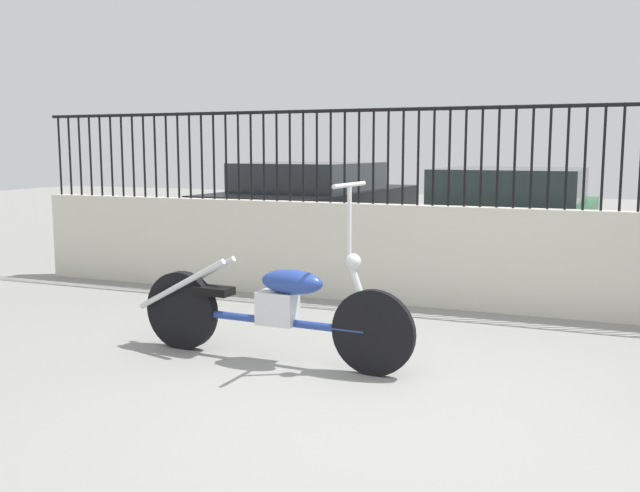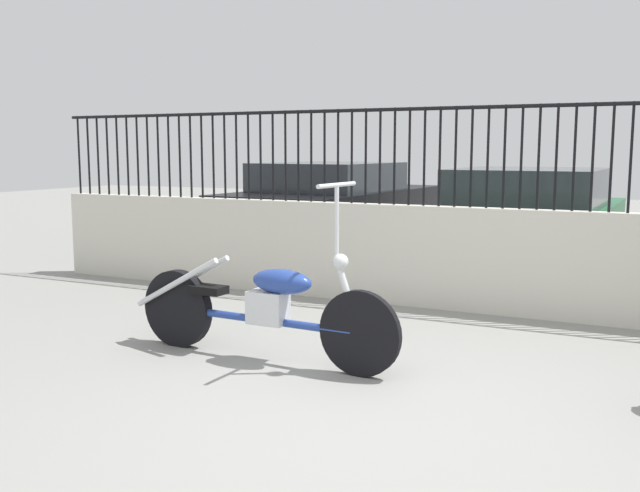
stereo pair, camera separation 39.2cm
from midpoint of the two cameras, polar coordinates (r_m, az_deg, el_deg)
The scene contains 6 objects.
ground_plane at distance 4.23m, azimuth 7.22°, elevation -13.59°, with size 40.00×40.00×0.00m, color gray.
low_wall at distance 6.90m, azimuth 15.24°, elevation -1.17°, with size 10.32×0.18×0.99m.
fence_railing at distance 6.82m, azimuth 15.56°, elevation 7.89°, with size 10.32×0.04×0.94m.
motorcycle_blue at distance 5.24m, azimuth -3.31°, elevation -4.80°, with size 2.22×0.52×1.32m.
car_black at distance 10.66m, azimuth 2.15°, elevation 3.19°, with size 2.14×4.18×1.34m.
car_green at distance 9.38m, azimuth 17.60°, elevation 2.05°, with size 2.00×4.09×1.30m.
Camera 2 is at (1.42, -3.66, 1.53)m, focal length 40.00 mm.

